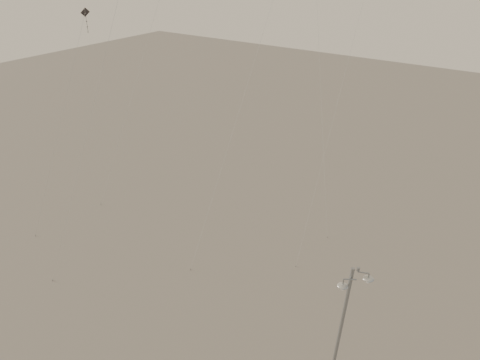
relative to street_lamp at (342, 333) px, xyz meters
The scene contains 4 objects.
ground 10.46m from the street_lamp, behind, with size 160.00×160.00×0.00m, color gray.
street_lamp is the anchor object (origin of this frame).
kite_3 19.76m from the street_lamp, behind, with size 6.69×5.11×22.47m.
kite_6 25.56m from the street_lamp, behind, with size 4.90×4.97×18.06m.
Camera 1 is at (14.89, -17.96, 22.12)m, focal length 35.00 mm.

